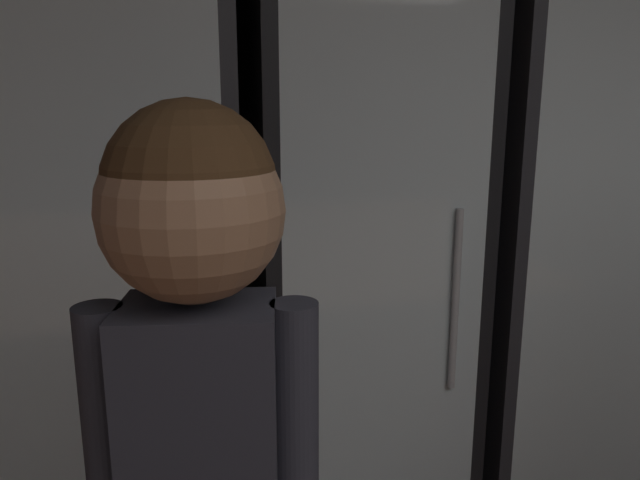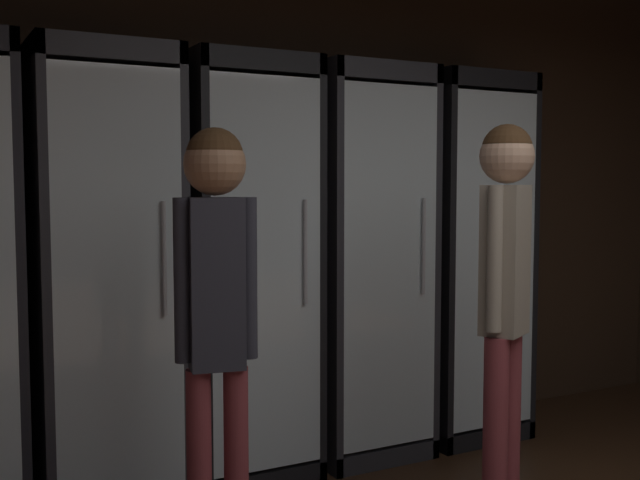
{
  "view_description": "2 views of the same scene",
  "coord_description": "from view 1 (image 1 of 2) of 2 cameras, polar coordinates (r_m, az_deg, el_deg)",
  "views": [
    {
      "loc": [
        -1.19,
        1.01,
        1.67
      ],
      "look_at": [
        -0.77,
        2.67,
        1.28
      ],
      "focal_mm": 33.68,
      "sensor_mm": 36.0,
      "label": 1
    },
    {
      "loc": [
        -2.11,
        -0.85,
        1.49
      ],
      "look_at": [
        -0.42,
        2.32,
        1.22
      ],
      "focal_mm": 43.17,
      "sensor_mm": 36.0,
      "label": 2
    }
  ],
  "objects": [
    {
      "name": "cooler_left",
      "position": [
        1.85,
        -18.24,
        -8.16
      ],
      "size": [
        0.63,
        0.59,
        2.1
      ],
      "color": "#2B2B30",
      "rests_on": "ground"
    },
    {
      "name": "cooler_right",
      "position": [
        2.22,
        20.21,
        -4.97
      ],
      "size": [
        0.63,
        0.59,
        2.1
      ],
      "color": "#2B2B30",
      "rests_on": "ground"
    },
    {
      "name": "wall_back",
      "position": [
        2.36,
        16.19,
        5.77
      ],
      "size": [
        6.0,
        0.06,
        2.8
      ],
      "primitive_type": "cube",
      "color": "#382619",
      "rests_on": "ground"
    },
    {
      "name": "cooler_center",
      "position": [
        1.92,
        2.84,
        -6.7
      ],
      "size": [
        0.63,
        0.59,
        2.1
      ],
      "color": "black",
      "rests_on": "ground"
    }
  ]
}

